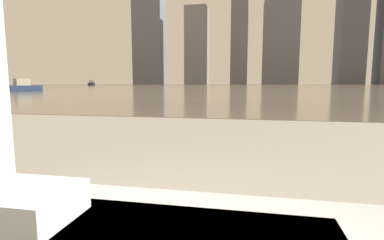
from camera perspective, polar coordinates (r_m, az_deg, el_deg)
The scene contains 8 objects.
towel_stack at distance 0.87m, azimuth -29.91°, elevation -13.69°, with size 0.26×0.21×0.08m.
harbor_water at distance 61.86m, azimuth 10.79°, elevation 6.36°, with size 180.00×110.00×0.01m.
harbor_boat_2 at distance 76.06m, azimuth -18.62°, elevation 6.61°, with size 2.45×3.71×1.32m.
harbor_boat_3 at distance 29.83m, azimuth -29.62°, elevation 5.48°, with size 2.30×3.14×1.13m.
skyline_tower_0 at distance 126.45m, azimuth -8.14°, elevation 16.65°, with size 11.66×8.66×43.19m.
skyline_tower_1 at distance 120.57m, azimuth 0.95°, elevation 13.86°, with size 8.23×9.61×29.34m.
skyline_tower_2 at distance 119.23m, azimuth 9.05°, elevation 15.57°, with size 6.19×8.33×36.48m.
skyline_tower_3 at distance 119.11m, azimuth 16.47°, elevation 13.76°, with size 12.54×9.91×29.81m.
Camera 1 is at (0.54, 0.15, 0.85)m, focal length 28.00 mm.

